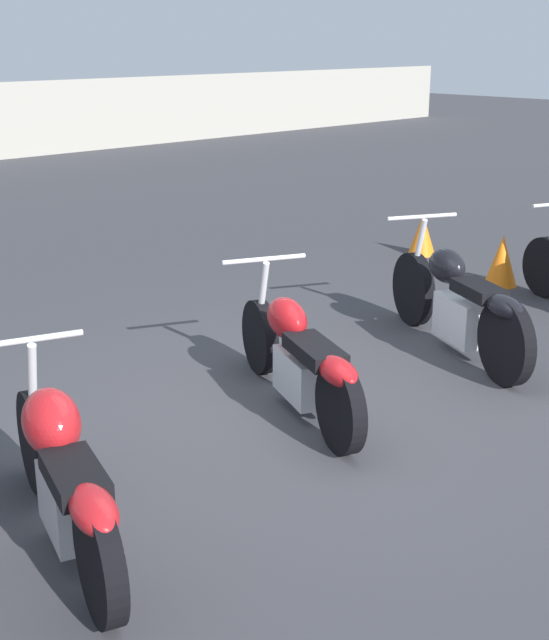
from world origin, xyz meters
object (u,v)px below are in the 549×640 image
object	(u,v)px
motorcycle_slot_1	(64,475)
motorcycle_slot_2	(299,358)
motorcycle_slot_3	(460,304)
traffic_cone_near	(422,234)
traffic_cone_far	(502,261)

from	to	relation	value
motorcycle_slot_1	motorcycle_slot_2	world-z (taller)	motorcycle_slot_1
motorcycle_slot_3	traffic_cone_near	size ratio (longest dim) A/B	4.12
motorcycle_slot_1	traffic_cone_far	distance (m)	6.09
motorcycle_slot_2	traffic_cone_far	distance (m)	3.95
motorcycle_slot_2	motorcycle_slot_1	bearing A→B (deg)	-145.57
motorcycle_slot_1	motorcycle_slot_3	world-z (taller)	motorcycle_slot_3
motorcycle_slot_2	traffic_cone_far	size ratio (longest dim) A/B	3.62
motorcycle_slot_3	traffic_cone_far	xyz separation A→B (m)	(2.08, 0.90, -0.15)
motorcycle_slot_2	traffic_cone_near	bearing A→B (deg)	50.53
traffic_cone_far	traffic_cone_near	bearing A→B (deg)	69.69
motorcycle_slot_1	motorcycle_slot_3	size ratio (longest dim) A/B	0.94
motorcycle_slot_3	traffic_cone_far	world-z (taller)	motorcycle_slot_3
traffic_cone_far	motorcycle_slot_1	bearing A→B (deg)	-168.52
motorcycle_slot_2	traffic_cone_near	distance (m)	4.92
motorcycle_slot_3	traffic_cone_near	xyz separation A→B (m)	(2.61, 2.31, -0.18)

